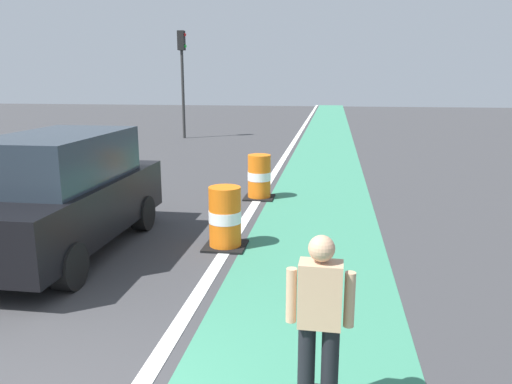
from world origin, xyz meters
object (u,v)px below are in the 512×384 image
Objects in this scene: traffic_barrel_front at (225,218)px; traffic_light_corner at (182,65)px; parked_suv_nearest at (63,194)px; skateboarder_on_lane at (319,324)px; traffic_barrel_mid at (259,177)px.

traffic_light_corner is (-5.45, 15.68, 2.97)m from traffic_barrel_front.
traffic_barrel_front is 0.21× the size of traffic_light_corner.
traffic_light_corner is at bearing 99.79° from parked_suv_nearest.
skateboarder_on_lane is 1.55× the size of traffic_barrel_mid.
parked_suv_nearest is at bearing -165.71° from traffic_barrel_front.
parked_suv_nearest is at bearing -121.47° from traffic_barrel_mid.
parked_suv_nearest reaches higher than traffic_barrel_front.
parked_suv_nearest is (-4.38, 3.67, 0.12)m from skateboarder_on_lane.
parked_suv_nearest reaches higher than traffic_barrel_mid.
traffic_light_corner is at bearing 109.78° from skateboarder_on_lane.
skateboarder_on_lane is 0.33× the size of traffic_light_corner.
traffic_light_corner is (-7.20, 20.02, 2.59)m from skateboarder_on_lane.
skateboarder_on_lane is at bearing -70.22° from traffic_light_corner.
traffic_barrel_front is at bearing -90.91° from traffic_barrel_mid.
traffic_barrel_front is at bearing 14.29° from parked_suv_nearest.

